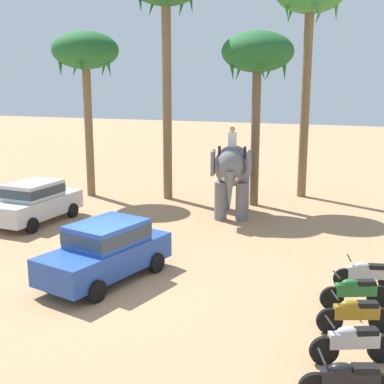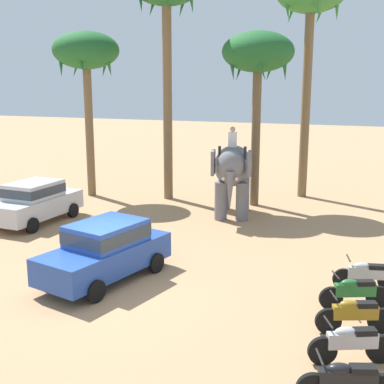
# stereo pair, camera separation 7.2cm
# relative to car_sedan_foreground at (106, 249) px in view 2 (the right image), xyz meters

# --- Properties ---
(ground_plane) EXTENTS (120.00, 120.00, 0.00)m
(ground_plane) POSITION_rel_car_sedan_foreground_xyz_m (0.26, -0.49, -0.93)
(ground_plane) COLOR tan
(car_sedan_foreground) EXTENTS (2.53, 4.37, 1.70)m
(car_sedan_foreground) POSITION_rel_car_sedan_foreground_xyz_m (0.00, 0.00, 0.00)
(car_sedan_foreground) COLOR #23479E
(car_sedan_foreground) RESTS_ON ground
(car_parked_far_side) EXTENTS (1.97, 4.15, 1.70)m
(car_parked_far_side) POSITION_rel_car_sedan_foreground_xyz_m (-5.88, 4.23, 0.00)
(car_parked_far_side) COLOR #B7BABF
(car_parked_far_side) RESTS_ON ground
(elephant_with_mahout) EXTENTS (2.38, 4.02, 3.88)m
(elephant_with_mahout) POSITION_rel_car_sedan_foreground_xyz_m (1.23, 8.24, 1.06)
(elephant_with_mahout) COLOR slate
(elephant_with_mahout) RESTS_ON ground
(motorcycle_nearest_camera) EXTENTS (1.72, 0.80, 0.94)m
(motorcycle_nearest_camera) POSITION_rel_car_sedan_foreground_xyz_m (7.02, -3.50, -0.46)
(motorcycle_nearest_camera) COLOR black
(motorcycle_nearest_camera) RESTS_ON ground
(motorcycle_second_in_row) EXTENTS (1.67, 0.90, 0.94)m
(motorcycle_second_in_row) POSITION_rel_car_sedan_foreground_xyz_m (6.98, -2.07, -0.46)
(motorcycle_second_in_row) COLOR black
(motorcycle_second_in_row) RESTS_ON ground
(motorcycle_mid_row) EXTENTS (1.70, 0.85, 0.94)m
(motorcycle_mid_row) POSITION_rel_car_sedan_foreground_xyz_m (6.93, -0.72, -0.46)
(motorcycle_mid_row) COLOR black
(motorcycle_mid_row) RESTS_ON ground
(motorcycle_fourth_in_row) EXTENTS (1.68, 0.88, 0.94)m
(motorcycle_fourth_in_row) POSITION_rel_car_sedan_foreground_xyz_m (6.83, 0.59, -0.46)
(motorcycle_fourth_in_row) COLOR black
(motorcycle_fourth_in_row) RESTS_ON ground
(motorcycle_far_in_row) EXTENTS (1.77, 0.66, 0.94)m
(motorcycle_far_in_row) POSITION_rel_car_sedan_foreground_xyz_m (7.04, 1.93, -0.46)
(motorcycle_far_in_row) COLOR black
(motorcycle_far_in_row) RESTS_ON ground
(palm_tree_near_hut) EXTENTS (3.20, 3.20, 7.85)m
(palm_tree_near_hut) POSITION_rel_car_sedan_foreground_xyz_m (1.58, 10.56, 5.81)
(palm_tree_near_hut) COLOR brown
(palm_tree_near_hut) RESTS_ON ground
(palm_tree_left_of_road) EXTENTS (3.20, 3.20, 8.05)m
(palm_tree_left_of_road) POSITION_rel_car_sedan_foreground_xyz_m (-6.63, 9.51, 5.99)
(palm_tree_left_of_road) COLOR brown
(palm_tree_left_of_road) RESTS_ON ground
(palm_tree_far_back) EXTENTS (3.20, 3.20, 10.59)m
(palm_tree_far_back) POSITION_rel_car_sedan_foreground_xyz_m (3.35, 13.24, 8.32)
(palm_tree_far_back) COLOR brown
(palm_tree_far_back) RESTS_ON ground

